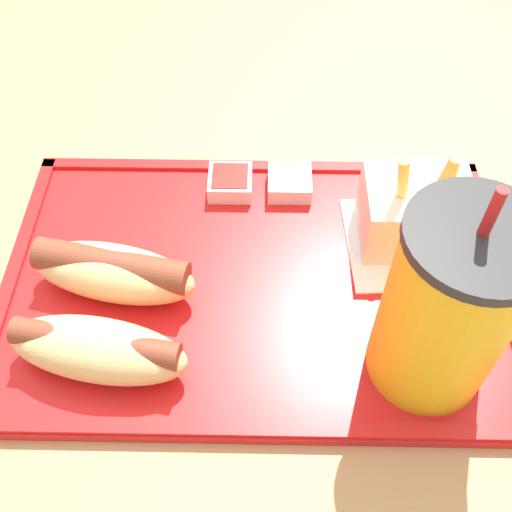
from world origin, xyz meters
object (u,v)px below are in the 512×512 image
hot_dog_far (97,349)px  hot_dog_near (113,271)px  sauce_cup_mayo (290,182)px  sauce_cup_ketchup (230,182)px  fries_carton (415,213)px  soda_cup (448,308)px

hot_dog_far → hot_dog_near: 0.07m
hot_dog_near → sauce_cup_mayo: hot_dog_near is taller
sauce_cup_mayo → sauce_cup_ketchup: (0.06, 0.00, 0.00)m
hot_dog_far → sauce_cup_mayo: (-0.15, -0.19, -0.01)m
fries_carton → sauce_cup_ketchup: 0.17m
hot_dog_far → fries_carton: size_ratio=1.31×
soda_cup → hot_dog_far: 0.25m
fries_carton → sauce_cup_mayo: bearing=-28.0°
soda_cup → sauce_cup_ketchup: 0.25m
sauce_cup_mayo → sauce_cup_ketchup: same height
hot_dog_far → sauce_cup_mayo: bearing=-127.6°
fries_carton → sauce_cup_ketchup: (0.16, -0.06, -0.02)m
soda_cup → sauce_cup_ketchup: size_ratio=4.65×
hot_dog_near → sauce_cup_mayo: bearing=-140.9°
soda_cup → fries_carton: soda_cup is taller
sauce_cup_ketchup → fries_carton: bearing=161.0°
hot_dog_near → fries_carton: (-0.25, -0.06, 0.01)m
hot_dog_near → sauce_cup_ketchup: 0.15m
sauce_cup_mayo → sauce_cup_ketchup: bearing=0.6°
soda_cup → hot_dog_far: soda_cup is taller
hot_dog_far → sauce_cup_mayo: size_ratio=3.51×
hot_dog_far → hot_dog_near: same height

